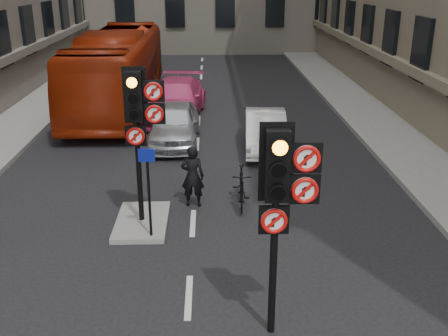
{
  "coord_description": "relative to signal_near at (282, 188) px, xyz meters",
  "views": [
    {
      "loc": [
        0.41,
        -6.17,
        5.65
      ],
      "look_at": [
        0.64,
        1.83,
        2.6
      ],
      "focal_mm": 42.0,
      "sensor_mm": 36.0,
      "label": 1
    }
  ],
  "objects": [
    {
      "name": "pavement_right",
      "position": [
        5.71,
        11.01,
        -2.5
      ],
      "size": [
        3.0,
        50.0,
        0.16
      ],
      "primitive_type": "cube",
      "color": "gray",
      "rests_on": "ground"
    },
    {
      "name": "centre_island",
      "position": [
        -2.69,
        4.01,
        -2.52
      ],
      "size": [
        1.2,
        2.0,
        0.12
      ],
      "primitive_type": "cube",
      "color": "gray",
      "rests_on": "ground"
    },
    {
      "name": "signal_near",
      "position": [
        0.0,
        0.0,
        0.0
      ],
      "size": [
        0.91,
        0.4,
        3.58
      ],
      "color": "black",
      "rests_on": "ground"
    },
    {
      "name": "signal_far",
      "position": [
        -2.6,
        4.0,
        0.12
      ],
      "size": [
        0.91,
        0.4,
        3.58
      ],
      "color": "black",
      "rests_on": "centre_island"
    },
    {
      "name": "car_silver",
      "position": [
        -2.26,
        10.18,
        -1.89
      ],
      "size": [
        1.69,
        4.09,
        1.39
      ],
      "primitive_type": "imported",
      "rotation": [
        0.0,
        0.0,
        -0.01
      ],
      "color": "#B1B5BA",
      "rests_on": "ground"
    },
    {
      "name": "car_white",
      "position": [
        0.8,
        9.47,
        -1.96
      ],
      "size": [
        1.54,
        3.85,
        1.24
      ],
      "primitive_type": "imported",
      "rotation": [
        0.0,
        0.0,
        -0.06
      ],
      "color": "silver",
      "rests_on": "ground"
    },
    {
      "name": "car_pink",
      "position": [
        -2.41,
        13.5,
        -1.83
      ],
      "size": [
        2.59,
        5.33,
        1.5
      ],
      "primitive_type": "imported",
      "rotation": [
        0.0,
        0.0,
        -0.1
      ],
      "color": "#D63F7C",
      "rests_on": "ground"
    },
    {
      "name": "bus_red",
      "position": [
        -4.95,
        15.41,
        -0.96
      ],
      "size": [
        2.76,
        11.67,
        3.25
      ],
      "primitive_type": "imported",
      "rotation": [
        0.0,
        0.0,
        0.0
      ],
      "color": "maroon",
      "rests_on": "ground"
    },
    {
      "name": "motorcycle",
      "position": [
        -0.28,
        5.01,
        -2.1
      ],
      "size": [
        0.52,
        1.63,
        0.97
      ],
      "primitive_type": "imported",
      "rotation": [
        0.0,
        0.0,
        -0.04
      ],
      "color": "black",
      "rests_on": "ground"
    },
    {
      "name": "motorcyclist",
      "position": [
        -1.5,
        5.01,
        -1.78
      ],
      "size": [
        0.62,
        0.44,
        1.6
      ],
      "primitive_type": "imported",
      "rotation": [
        0.0,
        0.0,
        3.04
      ],
      "color": "black",
      "rests_on": "ground"
    },
    {
      "name": "info_sign",
      "position": [
        -2.39,
        3.19,
        -1.15
      ],
      "size": [
        0.35,
        0.1,
        2.04
      ],
      "rotation": [
        0.0,
        0.0,
        0.0
      ],
      "color": "black",
      "rests_on": "centre_island"
    }
  ]
}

